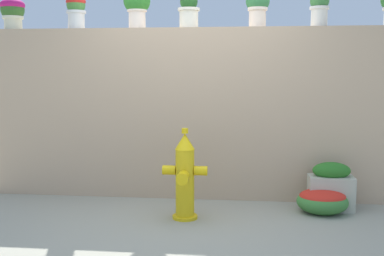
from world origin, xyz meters
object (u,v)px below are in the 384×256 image
potted_plant_1 (76,9)px  potted_plant_5 (319,5)px  potted_plant_0 (13,11)px  potted_plant_3 (189,8)px  potted_plant_4 (258,3)px  potted_plant_2 (137,2)px  flower_bush_left (322,200)px  planter_box (331,187)px  fire_hydrant (185,177)px

potted_plant_1 → potted_plant_5: 2.77m
potted_plant_0 → potted_plant_5: bearing=-0.2°
potted_plant_1 → potted_plant_3: potted_plant_3 is taller
potted_plant_1 → potted_plant_4: (2.09, -0.01, 0.04)m
potted_plant_4 → potted_plant_5: size_ratio=1.08×
potted_plant_0 → potted_plant_5: potted_plant_5 is taller
potted_plant_2 → flower_bush_left: bearing=-14.5°
potted_plant_2 → potted_plant_5: bearing=1.1°
potted_plant_0 → potted_plant_1: size_ratio=0.99×
potted_plant_2 → potted_plant_3: bearing=0.5°
potted_plant_5 → planter_box: bearing=-75.9°
potted_plant_4 → planter_box: (0.79, -0.40, -1.97)m
potted_plant_0 → planter_box: potted_plant_0 is taller
potted_plant_1 → planter_box: size_ratio=0.76×
potted_plant_2 → potted_plant_4: 1.37m
flower_bush_left → potted_plant_5: bearing=90.5°
flower_bush_left → fire_hydrant: bearing=-165.8°
potted_plant_4 → flower_bush_left: potted_plant_4 is taller
potted_plant_1 → potted_plant_5: potted_plant_5 is taller
potted_plant_4 → fire_hydrant: (-0.71, -0.89, -1.79)m
fire_hydrant → planter_box: (1.50, 0.48, -0.18)m
potted_plant_0 → potted_plant_3: bearing=-1.3°
potted_plant_0 → potted_plant_2: (1.52, -0.05, 0.07)m
potted_plant_0 → fire_hydrant: bearing=-23.3°
potted_plant_1 → flower_bush_left: size_ratio=0.74×
planter_box → potted_plant_0: bearing=172.9°
potted_plant_1 → flower_bush_left: bearing=-11.0°
potted_plant_1 → potted_plant_3: 1.32m
potted_plant_3 → potted_plant_5: 1.45m
potted_plant_3 → potted_plant_4: 0.77m
potted_plant_0 → planter_box: bearing=-7.1°
potted_plant_5 → flower_bush_left: (0.00, -0.57, -2.05)m
potted_plant_0 → fire_hydrant: size_ratio=0.42×
potted_plant_4 → potted_plant_1: bearing=179.8°
potted_plant_3 → flower_bush_left: bearing=-20.3°
potted_plant_3 → flower_bush_left: potted_plant_3 is taller
potted_plant_1 → potted_plant_4: 2.09m
potted_plant_2 → potted_plant_5: (2.04, 0.04, -0.06)m
potted_plant_2 → potted_plant_3: potted_plant_2 is taller
potted_plant_3 → planter_box: potted_plant_3 is taller
potted_plant_5 → fire_hydrant: bearing=-146.3°
potted_plant_4 → potted_plant_5: potted_plant_4 is taller
potted_plant_1 → potted_plant_4: bearing=-0.2°
potted_plant_2 → potted_plant_3: (0.60, 0.01, -0.08)m
potted_plant_0 → potted_plant_3: 2.12m
potted_plant_4 → potted_plant_0: bearing=179.0°
potted_plant_1 → potted_plant_2: bearing=-0.8°
potted_plant_3 → potted_plant_4: (0.77, -0.00, 0.04)m
fire_hydrant → flower_bush_left: fire_hydrant is taller
potted_plant_4 → fire_hydrant: potted_plant_4 is taller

